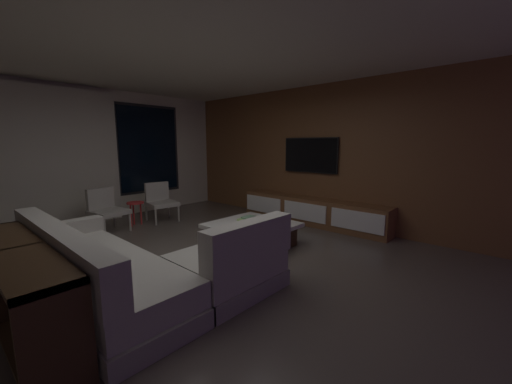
# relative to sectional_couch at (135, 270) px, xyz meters

# --- Properties ---
(floor) EXTENTS (9.20, 9.20, 0.00)m
(floor) POSITION_rel_sectional_couch_xyz_m (0.92, 0.12, -0.29)
(floor) COLOR #564C44
(back_wall_with_window) EXTENTS (6.60, 0.30, 2.70)m
(back_wall_with_window) POSITION_rel_sectional_couch_xyz_m (0.86, 3.74, 1.05)
(back_wall_with_window) COLOR beige
(back_wall_with_window) RESTS_ON floor
(media_wall) EXTENTS (0.12, 7.80, 2.70)m
(media_wall) POSITION_rel_sectional_couch_xyz_m (3.98, 0.12, 1.06)
(media_wall) COLOR brown
(media_wall) RESTS_ON floor
(ceiling) EXTENTS (8.20, 8.20, 0.00)m
(ceiling) POSITION_rel_sectional_couch_xyz_m (0.92, 0.12, 2.41)
(ceiling) COLOR beige
(sectional_couch) EXTENTS (1.98, 2.50, 0.82)m
(sectional_couch) POSITION_rel_sectional_couch_xyz_m (0.00, 0.00, 0.00)
(sectional_couch) COLOR gray
(sectional_couch) RESTS_ON floor
(coffee_table) EXTENTS (1.16, 1.16, 0.36)m
(coffee_table) POSITION_rel_sectional_couch_xyz_m (1.95, 0.18, -0.10)
(coffee_table) COLOR #3B2615
(coffee_table) RESTS_ON floor
(book_stack_on_coffee_table) EXTENTS (0.29, 0.20, 0.06)m
(book_stack_on_coffee_table) POSITION_rel_sectional_couch_xyz_m (2.06, 0.38, 0.09)
(book_stack_on_coffee_table) COLOR #95B963
(book_stack_on_coffee_table) RESTS_ON coffee_table
(accent_chair_near_window) EXTENTS (0.61, 0.63, 0.78)m
(accent_chair_near_window) POSITION_rel_sectional_couch_xyz_m (1.86, 2.69, 0.14)
(accent_chair_near_window) COLOR #B2ADA0
(accent_chair_near_window) RESTS_ON floor
(accent_chair_by_curtain) EXTENTS (0.62, 0.64, 0.78)m
(accent_chair_by_curtain) POSITION_rel_sectional_couch_xyz_m (0.78, 2.69, 0.14)
(accent_chair_by_curtain) COLOR #B2ADA0
(accent_chair_by_curtain) RESTS_ON floor
(side_stool) EXTENTS (0.32, 0.32, 0.46)m
(side_stool) POSITION_rel_sectional_couch_xyz_m (1.32, 2.68, 0.08)
(side_stool) COLOR red
(side_stool) RESTS_ON floor
(media_console) EXTENTS (0.46, 3.10, 0.52)m
(media_console) POSITION_rel_sectional_couch_xyz_m (3.69, 0.17, -0.04)
(media_console) COLOR brown
(media_console) RESTS_ON floor
(mounted_tv) EXTENTS (0.05, 1.20, 0.69)m
(mounted_tv) POSITION_rel_sectional_couch_xyz_m (3.87, 0.37, 1.06)
(mounted_tv) COLOR black
(console_table_behind_couch) EXTENTS (0.40, 2.10, 0.74)m
(console_table_behind_couch) POSITION_rel_sectional_couch_xyz_m (-0.91, 0.13, 0.13)
(console_table_behind_couch) COLOR #3B2615
(console_table_behind_couch) RESTS_ON floor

